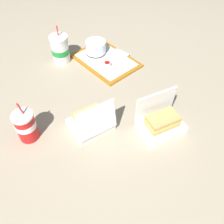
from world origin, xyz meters
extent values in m
plane|color=gray|center=(0.00, 0.00, 0.00)|extent=(3.20, 3.20, 0.00)
cube|color=#A56619|center=(0.30, -0.26, 0.01)|extent=(0.38, 0.27, 0.01)
cube|color=white|center=(0.30, -0.26, 0.01)|extent=(0.33, 0.23, 0.00)
cylinder|color=black|center=(0.40, -0.27, 0.02)|extent=(0.13, 0.13, 0.01)
cylinder|color=#512D19|center=(0.40, -0.27, 0.04)|extent=(0.09, 0.09, 0.05)
cylinder|color=silver|center=(0.40, -0.27, 0.05)|extent=(0.12, 0.12, 0.07)
cylinder|color=white|center=(0.25, -0.22, 0.03)|extent=(0.04, 0.04, 0.02)
cylinder|color=#9E140F|center=(0.25, -0.22, 0.04)|extent=(0.03, 0.03, 0.01)
cube|color=white|center=(0.28, -0.34, 0.02)|extent=(0.11, 0.11, 0.00)
cube|color=white|center=(0.26, -0.19, 0.02)|extent=(0.11, 0.04, 0.00)
cube|color=white|center=(-0.01, 0.13, 0.02)|extent=(0.18, 0.20, 0.04)
cube|color=white|center=(-0.08, 0.15, 0.11)|extent=(0.07, 0.18, 0.15)
cube|color=tan|center=(-0.01, 0.13, 0.05)|extent=(0.11, 0.14, 0.02)
cube|color=#E5C651|center=(-0.01, 0.13, 0.07)|extent=(0.11, 0.14, 0.01)
cube|color=tan|center=(-0.01, 0.13, 0.08)|extent=(0.11, 0.14, 0.02)
cube|color=white|center=(-0.25, -0.08, 0.02)|extent=(0.19, 0.23, 0.04)
cube|color=white|center=(-0.18, -0.10, 0.11)|extent=(0.07, 0.19, 0.14)
cube|color=tan|center=(-0.25, -0.08, 0.05)|extent=(0.12, 0.16, 0.02)
cube|color=#E5C651|center=(-0.25, -0.08, 0.07)|extent=(0.13, 0.16, 0.01)
cube|color=tan|center=(-0.25, -0.08, 0.08)|extent=(0.12, 0.16, 0.02)
cylinder|color=red|center=(0.14, 0.36, 0.07)|extent=(0.09, 0.09, 0.13)
cylinder|color=white|center=(0.14, 0.36, 0.08)|extent=(0.09, 0.09, 0.03)
cylinder|color=white|center=(0.14, 0.36, 0.14)|extent=(0.09, 0.09, 0.01)
cylinder|color=red|center=(0.14, 0.35, 0.17)|extent=(0.01, 0.02, 0.06)
cylinder|color=white|center=(0.49, -0.08, 0.08)|extent=(0.10, 0.10, 0.15)
cylinder|color=#198C33|center=(0.49, -0.08, 0.07)|extent=(0.10, 0.10, 0.03)
cylinder|color=white|center=(0.49, -0.08, 0.16)|extent=(0.10, 0.10, 0.01)
cylinder|color=red|center=(0.50, -0.09, 0.19)|extent=(0.01, 0.01, 0.06)
camera|label=1|loc=(-0.59, 0.56, 0.90)|focal=40.00mm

